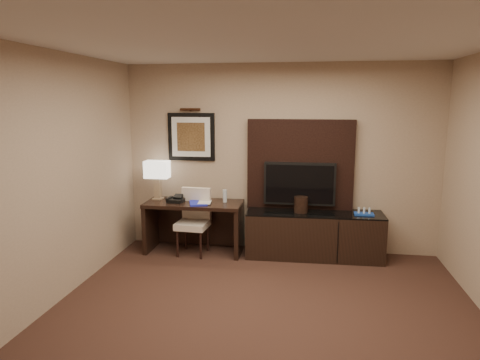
% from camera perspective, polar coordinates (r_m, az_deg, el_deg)
% --- Properties ---
extents(floor, '(4.50, 5.00, 0.01)m').
position_cam_1_polar(floor, '(4.26, 2.48, -20.22)').
color(floor, '#351E17').
rests_on(floor, ground).
extents(ceiling, '(4.50, 5.00, 0.01)m').
position_cam_1_polar(ceiling, '(3.70, 2.83, 18.72)').
color(ceiling, silver).
rests_on(ceiling, wall_back).
extents(wall_back, '(4.50, 0.01, 2.70)m').
position_cam_1_polar(wall_back, '(6.21, 5.27, 2.85)').
color(wall_back, tan).
rests_on(wall_back, floor).
extents(wall_left, '(0.01, 5.00, 2.70)m').
position_cam_1_polar(wall_left, '(4.58, -26.56, -0.94)').
color(wall_left, tan).
rests_on(wall_left, floor).
extents(desk, '(1.39, 0.61, 0.74)m').
position_cam_1_polar(desk, '(6.27, -6.12, -6.25)').
color(desk, black).
rests_on(desk, floor).
extents(credenza, '(1.89, 0.57, 0.65)m').
position_cam_1_polar(credenza, '(6.12, 9.83, -7.21)').
color(credenza, black).
rests_on(credenza, floor).
extents(tv_wall_panel, '(1.50, 0.12, 1.30)m').
position_cam_1_polar(tv_wall_panel, '(6.15, 8.01, 1.97)').
color(tv_wall_panel, black).
rests_on(tv_wall_panel, wall_back).
extents(tv, '(1.00, 0.08, 0.60)m').
position_cam_1_polar(tv, '(6.09, 7.93, -0.50)').
color(tv, black).
rests_on(tv, tv_wall_panel).
extents(artwork, '(0.70, 0.04, 0.70)m').
position_cam_1_polar(artwork, '(6.37, -6.50, 5.74)').
color(artwork, black).
rests_on(artwork, wall_back).
extents(picture_light, '(0.04, 0.04, 0.30)m').
position_cam_1_polar(picture_light, '(6.32, -6.67, 9.33)').
color(picture_light, '#3E2113').
rests_on(picture_light, wall_back).
extents(desk_chair, '(0.46, 0.52, 0.89)m').
position_cam_1_polar(desk_chair, '(6.15, -6.34, -5.85)').
color(desk_chair, beige).
rests_on(desk_chair, floor).
extents(table_lamp, '(0.38, 0.29, 0.55)m').
position_cam_1_polar(table_lamp, '(6.39, -10.95, -0.09)').
color(table_lamp, '#997F5F').
rests_on(table_lamp, desk).
extents(desk_phone, '(0.23, 0.21, 0.11)m').
position_cam_1_polar(desk_phone, '(6.19, -8.57, -2.46)').
color(desk_phone, black).
rests_on(desk_phone, desk).
extents(blue_folder, '(0.33, 0.38, 0.02)m').
position_cam_1_polar(blue_folder, '(6.07, -5.58, -3.07)').
color(blue_folder, '#1C24B8').
rests_on(blue_folder, desk).
extents(book, '(0.18, 0.05, 0.24)m').
position_cam_1_polar(book, '(6.06, -5.61, -2.01)').
color(book, '#BDB994').
rests_on(book, desk).
extents(water_bottle, '(0.08, 0.08, 0.18)m').
position_cam_1_polar(water_bottle, '(6.13, -2.04, -2.13)').
color(water_bottle, silver).
rests_on(water_bottle, desk).
extents(ice_bucket, '(0.22, 0.22, 0.22)m').
position_cam_1_polar(ice_bucket, '(6.00, 8.13, -3.25)').
color(ice_bucket, black).
rests_on(ice_bucket, credenza).
extents(minibar_tray, '(0.26, 0.16, 0.09)m').
position_cam_1_polar(minibar_tray, '(6.06, 16.22, -4.03)').
color(minibar_tray, '#1A45AC').
rests_on(minibar_tray, credenza).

